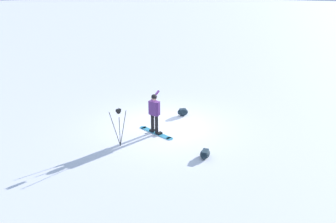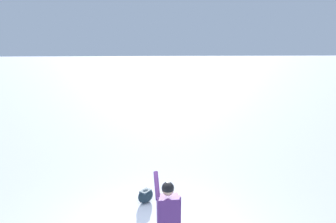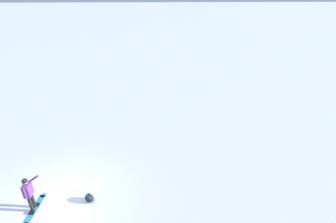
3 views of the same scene
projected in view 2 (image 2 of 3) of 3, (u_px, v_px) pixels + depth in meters
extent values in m
cube|color=#592D72|center=(168.00, 211.00, 5.32)|extent=(0.40, 0.26, 0.58)
sphere|color=tan|center=(168.00, 190.00, 5.23)|extent=(0.22, 0.22, 0.22)
sphere|color=black|center=(168.00, 188.00, 5.22)|extent=(0.23, 0.23, 0.23)
cylinder|color=#592D72|center=(157.00, 185.00, 5.45)|extent=(0.10, 0.52, 0.40)
cylinder|color=#592D72|center=(179.00, 211.00, 5.33)|extent=(0.09, 0.09, 0.58)
ellipsoid|color=#192833|center=(146.00, 196.00, 7.70)|extent=(0.57, 0.58, 0.35)
cube|color=#263A47|center=(145.00, 192.00, 7.68)|extent=(0.34, 0.35, 0.08)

